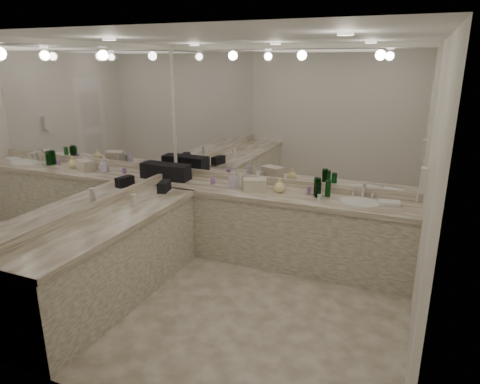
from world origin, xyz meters
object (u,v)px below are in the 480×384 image
at_px(black_toiletry_bag, 175,172).
at_px(wall_phone, 423,180).
at_px(soap_bottle_a, 240,178).
at_px(cream_cosmetic_case, 255,185).
at_px(soap_bottle_c, 280,185).
at_px(soap_bottle_b, 233,180).
at_px(hand_towel, 389,203).
at_px(sink, 360,203).

bearing_deg(black_toiletry_bag, wall_phone, -9.86).
relative_size(wall_phone, soap_bottle_a, 1.07).
distance_m(cream_cosmetic_case, soap_bottle_c, 0.30).
bearing_deg(cream_cosmetic_case, black_toiletry_bag, 155.53).
xyz_separation_m(soap_bottle_a, soap_bottle_c, (0.53, -0.04, -0.02)).
relative_size(cream_cosmetic_case, soap_bottle_a, 1.22).
distance_m(black_toiletry_bag, soap_bottle_b, 0.85).
bearing_deg(hand_towel, sink, -171.87).
height_order(black_toiletry_bag, cream_cosmetic_case, black_toiletry_bag).
bearing_deg(soap_bottle_b, soap_bottle_c, 2.07).
bearing_deg(soap_bottle_a, hand_towel, -0.48).
bearing_deg(soap_bottle_c, cream_cosmetic_case, -166.61).
relative_size(sink, soap_bottle_c, 2.49).
xyz_separation_m(soap_bottle_b, soap_bottle_c, (0.59, 0.02, -0.01)).
relative_size(cream_cosmetic_case, soap_bottle_b, 1.39).
height_order(sink, soap_bottle_a, soap_bottle_a).
height_order(soap_bottle_a, soap_bottle_b, soap_bottle_a).
xyz_separation_m(cream_cosmetic_case, hand_towel, (1.55, 0.09, -0.06)).
bearing_deg(hand_towel, cream_cosmetic_case, -176.61).
distance_m(sink, soap_bottle_b, 1.55).
height_order(wall_phone, soap_bottle_b, wall_phone).
relative_size(black_toiletry_bag, hand_towel, 1.63).
xyz_separation_m(wall_phone, soap_bottle_a, (-2.08, 0.56, -0.34)).
height_order(hand_towel, soap_bottle_c, soap_bottle_c).
bearing_deg(black_toiletry_bag, soap_bottle_c, 0.07).
height_order(sink, soap_bottle_b, soap_bottle_b).
xyz_separation_m(hand_towel, soap_bottle_c, (-1.26, -0.02, 0.07)).
bearing_deg(sink, soap_bottle_a, 177.69).
distance_m(cream_cosmetic_case, soap_bottle_a, 0.26).
relative_size(soap_bottle_a, soap_bottle_b, 1.14).
height_order(soap_bottle_a, soap_bottle_c, soap_bottle_a).
bearing_deg(black_toiletry_bag, soap_bottle_a, 2.44).
bearing_deg(soap_bottle_b, soap_bottle_a, 40.27).
xyz_separation_m(sink, wall_phone, (0.61, -0.50, 0.46)).
bearing_deg(wall_phone, hand_towel, 118.43).
xyz_separation_m(black_toiletry_bag, cream_cosmetic_case, (1.15, -0.07, -0.03)).
height_order(black_toiletry_bag, soap_bottle_a, soap_bottle_a).
xyz_separation_m(wall_phone, cream_cosmetic_case, (-1.84, 0.45, -0.37)).
relative_size(wall_phone, soap_bottle_c, 1.36).
xyz_separation_m(cream_cosmetic_case, soap_bottle_a, (-0.23, 0.11, 0.03)).
distance_m(cream_cosmetic_case, hand_towel, 1.55).
xyz_separation_m(sink, soap_bottle_c, (-0.95, 0.02, 0.09)).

